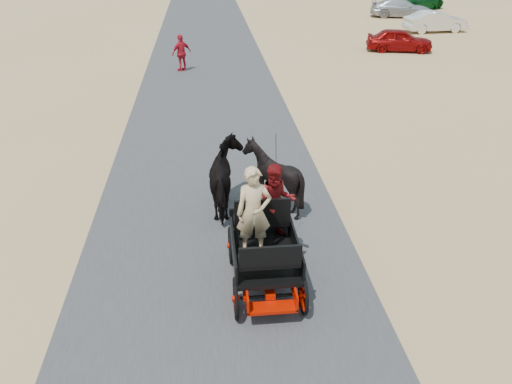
{
  "coord_description": "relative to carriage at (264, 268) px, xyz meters",
  "views": [
    {
      "loc": [
        -0.11,
        -5.46,
        6.36
      ],
      "look_at": [
        0.86,
        4.01,
        1.2
      ],
      "focal_mm": 35.0,
      "sensor_mm": 36.0,
      "label": 1
    }
  ],
  "objects": [
    {
      "name": "ground",
      "position": [
        -0.86,
        -2.41,
        -0.36
      ],
      "size": [
        140.0,
        140.0,
        0.0
      ],
      "primitive_type": "plane",
      "color": "tan"
    },
    {
      "name": "road",
      "position": [
        -0.86,
        -2.41,
        -0.35
      ],
      "size": [
        6.0,
        140.0,
        0.01
      ],
      "primitive_type": "cube",
      "color": "#38383A",
      "rests_on": "ground"
    },
    {
      "name": "carriage",
      "position": [
        0.0,
        0.0,
        0.0
      ],
      "size": [
        1.3,
        2.4,
        0.72
      ],
      "primitive_type": null,
      "color": "black",
      "rests_on": "ground"
    },
    {
      "name": "horse_left",
      "position": [
        -0.55,
        3.0,
        0.49
      ],
      "size": [
        0.91,
        2.01,
        1.7
      ],
      "primitive_type": "imported",
      "rotation": [
        0.0,
        0.0,
        3.14
      ],
      "color": "black",
      "rests_on": "ground"
    },
    {
      "name": "horse_right",
      "position": [
        0.55,
        3.0,
        0.49
      ],
      "size": [
        1.37,
        1.54,
        1.7
      ],
      "primitive_type": "imported",
      "rotation": [
        0.0,
        0.0,
        3.14
      ],
      "color": "black",
      "rests_on": "ground"
    },
    {
      "name": "driver_man",
      "position": [
        -0.2,
        0.05,
        1.26
      ],
      "size": [
        0.66,
        0.43,
        1.8
      ],
      "primitive_type": "imported",
      "color": "tan",
      "rests_on": "carriage"
    },
    {
      "name": "passenger_woman",
      "position": [
        0.3,
        0.6,
        1.15
      ],
      "size": [
        0.77,
        0.6,
        1.58
      ],
      "primitive_type": "imported",
      "color": "#660C0F",
      "rests_on": "carriage"
    },
    {
      "name": "pedestrian",
      "position": [
        -2.06,
        16.47,
        0.5
      ],
      "size": [
        1.07,
        0.91,
        1.73
      ],
      "primitive_type": "imported",
      "rotation": [
        0.0,
        0.0,
        3.73
      ],
      "color": "#B41424",
      "rests_on": "ground"
    },
    {
      "name": "car_a",
      "position": [
        9.84,
        19.5,
        0.25
      ],
      "size": [
        3.81,
        2.23,
        1.22
      ],
      "primitive_type": "imported",
      "rotation": [
        0.0,
        0.0,
        1.34
      ],
      "color": "maroon",
      "rests_on": "ground"
    },
    {
      "name": "car_b",
      "position": [
        14.13,
        24.63,
        0.3
      ],
      "size": [
        4.08,
        1.69,
        1.31
      ],
      "primitive_type": "imported",
      "rotation": [
        0.0,
        0.0,
        1.65
      ],
      "color": "silver",
      "rests_on": "ground"
    },
    {
      "name": "car_c",
      "position": [
        13.96,
        30.51,
        0.29
      ],
      "size": [
        4.79,
        2.76,
        1.31
      ],
      "primitive_type": "imported",
      "rotation": [
        0.0,
        0.0,
        1.35
      ],
      "color": "#B2B2B7",
      "rests_on": "ground"
    },
    {
      "name": "car_d",
      "position": [
        16.77,
        34.06,
        0.28
      ],
      "size": [
        5.1,
        3.95,
        1.29
      ],
      "primitive_type": "imported",
      "rotation": [
        0.0,
        0.0,
        2.02
      ],
      "color": "#0C4C19",
      "rests_on": "ground"
    }
  ]
}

